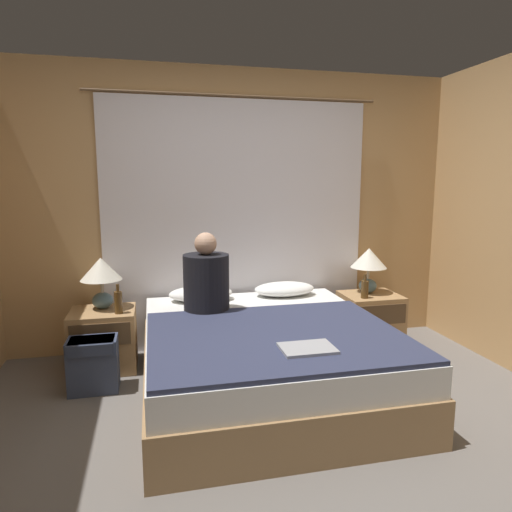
% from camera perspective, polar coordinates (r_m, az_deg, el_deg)
% --- Properties ---
extents(ground_plane, '(16.00, 16.00, 0.00)m').
position_cam_1_polar(ground_plane, '(2.84, 5.13, -22.84)').
color(ground_plane, '#66605B').
extents(wall_back, '(4.15, 0.06, 2.50)m').
position_cam_1_polar(wall_back, '(4.20, -2.46, 5.75)').
color(wall_back, tan).
rests_on(wall_back, ground_plane).
extents(curtain_panel, '(2.58, 0.02, 2.26)m').
position_cam_1_polar(curtain_panel, '(4.15, -2.29, 3.97)').
color(curtain_panel, white).
rests_on(curtain_panel, ground_plane).
extents(bed, '(1.70, 1.95, 0.50)m').
position_cam_1_polar(bed, '(3.37, 1.15, -12.68)').
color(bed, '#99754C').
rests_on(bed, ground_plane).
extents(nightstand_left, '(0.51, 0.45, 0.49)m').
position_cam_1_polar(nightstand_left, '(3.96, -18.49, -9.86)').
color(nightstand_left, '#A87F51').
rests_on(nightstand_left, ground_plane).
extents(nightstand_right, '(0.51, 0.45, 0.49)m').
position_cam_1_polar(nightstand_right, '(4.39, 14.06, -7.74)').
color(nightstand_right, '#A87F51').
rests_on(nightstand_right, ground_plane).
extents(lamp_left, '(0.33, 0.33, 0.42)m').
position_cam_1_polar(lamp_left, '(3.89, -18.79, -2.11)').
color(lamp_left, slate).
rests_on(lamp_left, nightstand_left).
extents(lamp_right, '(0.33, 0.33, 0.42)m').
position_cam_1_polar(lamp_right, '(4.33, 13.90, -0.76)').
color(lamp_right, slate).
rests_on(lamp_right, nightstand_right).
extents(pillow_left, '(0.54, 0.32, 0.12)m').
position_cam_1_polar(pillow_left, '(3.95, -6.90, -4.68)').
color(pillow_left, white).
rests_on(pillow_left, bed).
extents(pillow_right, '(0.54, 0.32, 0.12)m').
position_cam_1_polar(pillow_right, '(4.09, 3.59, -4.13)').
color(pillow_right, white).
rests_on(pillow_right, bed).
extents(blanket_on_bed, '(1.64, 1.32, 0.03)m').
position_cam_1_polar(blanket_on_bed, '(3.02, 2.51, -9.93)').
color(blanket_on_bed, '#2D334C').
rests_on(blanket_on_bed, bed).
extents(person_left_in_bed, '(0.35, 0.35, 0.63)m').
position_cam_1_polar(person_left_in_bed, '(3.55, -6.24, -3.06)').
color(person_left_in_bed, black).
rests_on(person_left_in_bed, bed).
extents(beer_bottle_on_left_stand, '(0.06, 0.06, 0.24)m').
position_cam_1_polar(beer_bottle_on_left_stand, '(3.75, -16.82, -5.50)').
color(beer_bottle_on_left_stand, '#513819').
rests_on(beer_bottle_on_left_stand, nightstand_left).
extents(beer_bottle_on_right_stand, '(0.07, 0.07, 0.22)m').
position_cam_1_polar(beer_bottle_on_right_stand, '(4.16, 13.44, -4.02)').
color(beer_bottle_on_right_stand, '#513819').
rests_on(beer_bottle_on_right_stand, nightstand_right).
extents(laptop_on_bed, '(0.32, 0.23, 0.02)m').
position_cam_1_polar(laptop_on_bed, '(2.75, 6.45, -11.40)').
color(laptop_on_bed, '#9EA0A5').
rests_on(laptop_on_bed, blanket_on_bed).
extents(backpack_on_floor, '(0.35, 0.25, 0.39)m').
position_cam_1_polar(backpack_on_floor, '(3.59, -19.69, -12.32)').
color(backpack_on_floor, '#333D56').
rests_on(backpack_on_floor, ground_plane).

